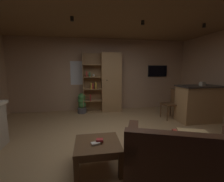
# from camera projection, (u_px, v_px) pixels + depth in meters

# --- Properties ---
(floor) EXTENTS (6.50, 5.40, 0.02)m
(floor) POSITION_uv_depth(u_px,v_px,m) (115.00, 144.00, 3.13)
(floor) COLOR tan
(floor) RESTS_ON ground
(wall_back) EXTENTS (6.62, 0.06, 2.62)m
(wall_back) POSITION_uv_depth(u_px,v_px,m) (102.00, 75.00, 5.60)
(wall_back) COLOR tan
(wall_back) RESTS_ON ground
(ceiling) EXTENTS (6.50, 5.40, 0.02)m
(ceiling) POSITION_uv_depth(u_px,v_px,m) (116.00, 9.00, 2.74)
(ceiling) COLOR brown
(window_pane_back) EXTENTS (0.65, 0.01, 0.85)m
(window_pane_back) POSITION_uv_depth(u_px,v_px,m) (80.00, 73.00, 5.42)
(window_pane_back) COLOR white
(bookshelf_cabinet) EXTENTS (1.36, 0.41, 2.11)m
(bookshelf_cabinet) POSITION_uv_depth(u_px,v_px,m) (109.00, 83.00, 5.40)
(bookshelf_cabinet) COLOR #A87F51
(bookshelf_cabinet) RESTS_ON ground
(kitchen_bar_counter) EXTENTS (1.49, 0.65, 1.07)m
(kitchen_bar_counter) POSITION_uv_depth(u_px,v_px,m) (202.00, 103.00, 4.41)
(kitchen_bar_counter) COLOR #A87F51
(kitchen_bar_counter) RESTS_ON ground
(tissue_box) EXTENTS (0.13, 0.13, 0.11)m
(tissue_box) POSITION_uv_depth(u_px,v_px,m) (202.00, 84.00, 4.24)
(tissue_box) COLOR #BFB299
(tissue_box) RESTS_ON kitchen_bar_counter
(leather_couch) EXTENTS (1.79, 1.38, 0.84)m
(leather_couch) POSITION_uv_depth(u_px,v_px,m) (186.00, 162.00, 2.00)
(leather_couch) COLOR #4C2D1E
(leather_couch) RESTS_ON ground
(coffee_table) EXTENTS (0.69, 0.66, 0.42)m
(coffee_table) POSITION_uv_depth(u_px,v_px,m) (98.00, 147.00, 2.31)
(coffee_table) COLOR brown
(coffee_table) RESTS_ON ground
(table_book_0) EXTENTS (0.14, 0.12, 0.03)m
(table_book_0) POSITION_uv_depth(u_px,v_px,m) (96.00, 143.00, 2.23)
(table_book_0) COLOR beige
(table_book_0) RESTS_ON coffee_table
(table_book_1) EXTENTS (0.11, 0.09, 0.03)m
(table_book_1) POSITION_uv_depth(u_px,v_px,m) (100.00, 140.00, 2.28)
(table_book_1) COLOR #B22D2D
(table_book_1) RESTS_ON coffee_table
(dining_chair) EXTENTS (0.46, 0.46, 0.92)m
(dining_chair) POSITION_uv_depth(u_px,v_px,m) (172.00, 102.00, 4.64)
(dining_chair) COLOR brown
(dining_chair) RESTS_ON ground
(potted_floor_plant) EXTENTS (0.31, 0.33, 0.70)m
(potted_floor_plant) POSITION_uv_depth(u_px,v_px,m) (82.00, 103.00, 5.26)
(potted_floor_plant) COLOR #4C4C51
(potted_floor_plant) RESTS_ON ground
(wall_mounted_tv) EXTENTS (0.77, 0.06, 0.43)m
(wall_mounted_tv) POSITION_uv_depth(u_px,v_px,m) (157.00, 71.00, 5.86)
(wall_mounted_tv) COLOR black
(track_light_spot_1) EXTENTS (0.07, 0.07, 0.09)m
(track_light_spot_1) POSITION_uv_depth(u_px,v_px,m) (72.00, 19.00, 3.03)
(track_light_spot_1) COLOR black
(track_light_spot_2) EXTENTS (0.07, 0.07, 0.09)m
(track_light_spot_2) POSITION_uv_depth(u_px,v_px,m) (143.00, 23.00, 3.28)
(track_light_spot_2) COLOR black
(track_light_spot_3) EXTENTS (0.07, 0.07, 0.09)m
(track_light_spot_3) POSITION_uv_depth(u_px,v_px,m) (204.00, 26.00, 3.50)
(track_light_spot_3) COLOR black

